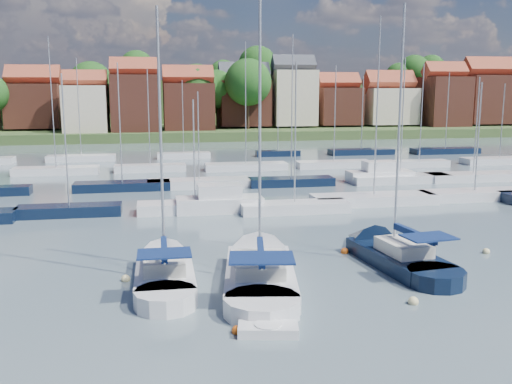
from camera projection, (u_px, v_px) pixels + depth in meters
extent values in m
plane|color=#4C5E67|center=(244.00, 174.00, 66.72)|extent=(260.00, 260.00, 0.00)
cube|color=silver|center=(165.00, 278.00, 29.27)|extent=(2.99, 7.01, 1.20)
cone|color=silver|center=(164.00, 254.00, 33.51)|extent=(2.95, 3.43, 2.91)
cylinder|color=silver|center=(166.00, 303.00, 25.89)|extent=(2.94, 2.94, 1.20)
cube|color=beige|center=(164.00, 263.00, 28.63)|extent=(2.07, 2.93, 0.70)
cylinder|color=#B2B2B7|center=(161.00, 140.00, 28.49)|extent=(0.14, 0.14, 12.93)
cylinder|color=#B2B2B7|center=(164.00, 252.00, 27.54)|extent=(0.15, 3.88, 0.10)
cube|color=#0F204D|center=(164.00, 249.00, 27.52)|extent=(0.34, 3.69, 0.35)
cube|color=#0F204D|center=(164.00, 253.00, 26.27)|extent=(2.49, 1.77, 0.08)
cube|color=silver|center=(260.00, 279.00, 29.10)|extent=(4.75, 8.72, 1.20)
cone|color=silver|center=(258.00, 251.00, 34.18)|extent=(4.06, 4.53, 3.44)
cylinder|color=silver|center=(262.00, 310.00, 25.03)|extent=(3.96, 3.96, 1.20)
cube|color=beige|center=(260.00, 265.00, 28.36)|extent=(2.94, 3.79, 0.70)
cylinder|color=#B2B2B7|center=(260.00, 116.00, 28.20)|extent=(0.14, 0.14, 15.30)
cylinder|color=#B2B2B7|center=(261.00, 255.00, 27.08)|extent=(0.85, 4.54, 0.10)
cube|color=#0F204D|center=(261.00, 252.00, 27.06)|extent=(1.01, 4.35, 0.35)
cube|color=#0F204D|center=(262.00, 258.00, 25.56)|extent=(3.23, 2.52, 0.08)
cube|color=black|center=(398.00, 261.00, 32.16)|extent=(3.84, 7.43, 1.20)
cone|color=black|center=(361.00, 241.00, 36.33)|extent=(3.38, 3.81, 2.97)
cylinder|color=black|center=(436.00, 281.00, 28.83)|extent=(3.32, 3.32, 1.20)
cube|color=beige|center=(404.00, 247.00, 31.53)|extent=(2.44, 3.20, 0.70)
cylinder|color=#B2B2B7|center=(399.00, 130.00, 31.33)|extent=(0.14, 0.14, 13.48)
cylinder|color=#B2B2B7|center=(414.00, 237.00, 30.45)|extent=(0.60, 3.93, 0.10)
cube|color=#0F204D|center=(414.00, 234.00, 30.43)|extent=(0.77, 3.76, 0.35)
cube|color=#0F204D|center=(429.00, 237.00, 29.20)|extent=(2.73, 2.08, 0.08)
cube|color=silver|center=(268.00, 330.00, 23.09)|extent=(2.61, 1.57, 0.48)
cylinder|color=silver|center=(268.00, 327.00, 23.06)|extent=(1.13, 1.13, 0.31)
sphere|color=#D85914|center=(237.00, 333.00, 23.25)|extent=(0.45, 0.45, 0.45)
sphere|color=#D85914|center=(253.00, 309.00, 25.79)|extent=(0.49, 0.49, 0.49)
sphere|color=beige|center=(413.00, 304.00, 26.42)|extent=(0.50, 0.50, 0.50)
sphere|color=#D85914|center=(345.00, 253.00, 34.62)|extent=(0.47, 0.47, 0.47)
sphere|color=beige|center=(126.00, 281.00, 29.57)|extent=(0.47, 0.47, 0.47)
sphere|color=beige|center=(486.00, 253.00, 34.58)|extent=(0.44, 0.44, 0.44)
cube|color=black|center=(69.00, 211.00, 44.79)|extent=(8.01, 2.24, 1.00)
cylinder|color=#B2B2B7|center=(65.00, 141.00, 43.80)|extent=(0.12, 0.12, 10.16)
cube|color=silver|center=(195.00, 208.00, 46.20)|extent=(9.22, 2.58, 1.00)
cylinder|color=#B2B2B7|center=(194.00, 151.00, 45.39)|extent=(0.12, 0.12, 8.18)
cube|color=silver|center=(294.00, 208.00, 46.06)|extent=(8.78, 2.46, 1.00)
cylinder|color=#B2B2B7|center=(295.00, 133.00, 44.99)|extent=(0.12, 0.12, 11.06)
cube|color=silver|center=(374.00, 200.00, 49.40)|extent=(10.79, 3.02, 1.00)
cylinder|color=#B2B2B7|center=(377.00, 108.00, 47.99)|extent=(0.12, 0.12, 14.87)
cube|color=silver|center=(474.00, 196.00, 51.47)|extent=(10.13, 2.84, 1.00)
cylinder|color=#B2B2B7|center=(478.00, 137.00, 50.53)|extent=(0.12, 0.12, 9.59)
cube|color=silver|center=(219.00, 206.00, 46.33)|extent=(7.00, 2.60, 1.40)
cube|color=silver|center=(219.00, 192.00, 46.14)|extent=(3.50, 2.20, 1.30)
cube|color=black|center=(122.00, 187.00, 56.16)|extent=(9.30, 2.60, 1.00)
cylinder|color=#B2B2B7|center=(120.00, 123.00, 55.06)|extent=(0.12, 0.12, 11.48)
cube|color=silver|center=(199.00, 184.00, 57.87)|extent=(10.40, 2.91, 1.00)
cylinder|color=#B2B2B7|center=(198.00, 136.00, 57.01)|extent=(0.12, 0.12, 8.77)
cube|color=black|center=(291.00, 182.00, 58.84)|extent=(8.80, 2.46, 1.00)
cylinder|color=#B2B2B7|center=(292.00, 107.00, 57.48)|extent=(0.12, 0.12, 14.33)
cube|color=silver|center=(400.00, 179.00, 60.83)|extent=(10.73, 3.00, 1.00)
cylinder|color=#B2B2B7|center=(403.00, 117.00, 59.67)|extent=(0.12, 0.12, 12.14)
cube|color=silver|center=(473.00, 177.00, 62.13)|extent=(10.48, 2.93, 1.00)
cylinder|color=#B2B2B7|center=(477.00, 126.00, 61.13)|extent=(0.12, 0.12, 10.28)
cube|color=silver|center=(380.00, 177.00, 61.27)|extent=(7.00, 2.60, 1.40)
cube|color=silver|center=(380.00, 167.00, 61.08)|extent=(3.50, 2.20, 1.30)
cube|color=silver|center=(56.00, 171.00, 66.89)|extent=(9.71, 2.72, 1.00)
cylinder|color=#B2B2B7|center=(52.00, 103.00, 65.48)|extent=(0.12, 0.12, 14.88)
cube|color=silver|center=(150.00, 169.00, 69.11)|extent=(8.49, 2.38, 1.00)
cylinder|color=#B2B2B7|center=(149.00, 118.00, 68.02)|extent=(0.12, 0.12, 11.31)
cube|color=silver|center=(246.00, 167.00, 70.46)|extent=(10.16, 2.85, 1.00)
cylinder|color=#B2B2B7|center=(246.00, 103.00, 69.08)|extent=(0.12, 0.12, 14.59)
cube|color=silver|center=(334.00, 165.00, 72.59)|extent=(9.53, 2.67, 1.00)
cylinder|color=#B2B2B7|center=(335.00, 114.00, 71.44)|extent=(0.12, 0.12, 11.91)
cube|color=silver|center=(419.00, 164.00, 73.18)|extent=(7.62, 2.13, 1.00)
cylinder|color=#B2B2B7|center=(422.00, 113.00, 72.02)|extent=(0.12, 0.12, 12.13)
cube|color=silver|center=(499.00, 161.00, 76.37)|extent=(10.17, 2.85, 1.00)
cylinder|color=#B2B2B7|center=(502.00, 121.00, 75.42)|extent=(0.12, 0.12, 9.73)
cube|color=silver|center=(81.00, 159.00, 79.10)|extent=(9.24, 2.59, 1.00)
cylinder|color=#B2B2B7|center=(79.00, 107.00, 77.85)|extent=(0.12, 0.12, 13.17)
cube|color=silver|center=(184.00, 156.00, 82.33)|extent=(7.57, 2.12, 1.00)
cylinder|color=#B2B2B7|center=(183.00, 117.00, 81.34)|extent=(0.12, 0.12, 10.24)
cube|color=black|center=(278.00, 154.00, 84.97)|extent=(6.58, 1.84, 1.00)
cylinder|color=#B2B2B7|center=(278.00, 124.00, 84.17)|extent=(0.12, 0.12, 8.01)
cube|color=black|center=(361.00, 152.00, 87.22)|extent=(9.92, 2.78, 1.00)
cylinder|color=#B2B2B7|center=(362.00, 113.00, 86.16)|extent=(0.12, 0.12, 10.92)
cube|color=black|center=(445.00, 151.00, 88.57)|extent=(10.55, 2.95, 1.00)
cylinder|color=#B2B2B7|center=(447.00, 111.00, 87.47)|extent=(0.12, 0.12, 11.51)
cube|color=#43552A|center=(195.00, 128.00, 141.21)|extent=(200.00, 70.00, 3.00)
cube|color=#43552A|center=(188.00, 106.00, 164.59)|extent=(200.00, 60.00, 14.00)
cube|color=brown|center=(35.00, 106.00, 115.55)|extent=(10.37, 9.97, 8.73)
cube|color=brown|center=(33.00, 77.00, 114.55)|extent=(10.57, 5.13, 5.13)
cube|color=beige|center=(86.00, 109.00, 109.06)|extent=(8.09, 8.80, 8.96)
cube|color=brown|center=(85.00, 80.00, 108.09)|extent=(8.25, 4.00, 4.00)
cube|color=brown|center=(136.00, 104.00, 111.45)|extent=(9.36, 10.17, 10.97)
cube|color=brown|center=(135.00, 69.00, 110.27)|extent=(9.54, 4.63, 4.63)
cube|color=brown|center=(189.00, 107.00, 115.07)|extent=(9.90, 8.56, 9.42)
cube|color=brown|center=(188.00, 77.00, 114.02)|extent=(10.10, 4.90, 4.90)
cube|color=brown|center=(244.00, 103.00, 121.94)|extent=(10.59, 8.93, 9.49)
cube|color=#383A42|center=(244.00, 74.00, 120.87)|extent=(10.80, 5.24, 5.24)
cube|color=beige|center=(293.00, 98.00, 122.81)|extent=(9.01, 8.61, 11.65)
cube|color=#383A42|center=(293.00, 65.00, 121.58)|extent=(9.19, 4.46, 4.46)
cube|color=brown|center=(337.00, 106.00, 126.15)|extent=(9.10, 9.34, 8.00)
cube|color=brown|center=(338.00, 83.00, 125.24)|extent=(9.28, 4.50, 4.50)
cube|color=beige|center=(388.00, 106.00, 127.85)|extent=(10.86, 9.59, 7.88)
cube|color=brown|center=(389.00, 82.00, 126.91)|extent=(11.07, 5.37, 5.37)
cube|color=brown|center=(443.00, 102.00, 127.18)|extent=(9.18, 9.96, 10.97)
cube|color=brown|center=(445.00, 72.00, 126.01)|extent=(9.36, 4.54, 4.54)
cube|color=brown|center=(486.00, 99.00, 130.37)|extent=(11.39, 9.67, 10.76)
cube|color=brown|center=(489.00, 69.00, 129.17)|extent=(11.62, 5.64, 5.64)
cylinder|color=#382619|center=(413.00, 95.00, 148.37)|extent=(0.50, 0.50, 4.47)
sphere|color=#29571B|center=(414.00, 71.00, 147.29)|extent=(8.18, 8.18, 8.18)
cylinder|color=#382619|center=(218.00, 118.00, 120.80)|extent=(0.50, 0.50, 4.46)
sphere|color=#29571B|center=(218.00, 89.00, 119.73)|extent=(8.15, 8.15, 8.15)
cylinder|color=#382619|center=(257.00, 95.00, 139.23)|extent=(0.50, 0.50, 5.15)
sphere|color=#29571B|center=(257.00, 65.00, 137.99)|extent=(9.41, 9.41, 9.41)
cylinder|color=#382619|center=(138.00, 94.00, 136.67)|extent=(0.50, 0.50, 4.56)
sphere|color=#29571B|center=(137.00, 68.00, 135.57)|extent=(8.34, 8.34, 8.34)
cylinder|color=#382619|center=(92.00, 116.00, 125.04)|extent=(0.50, 0.50, 5.15)
sphere|color=#29571B|center=(91.00, 83.00, 123.80)|extent=(9.42, 9.42, 9.42)
cylinder|color=#382619|center=(19.00, 104.00, 123.85)|extent=(0.50, 0.50, 3.42)
sphere|color=#29571B|center=(18.00, 82.00, 123.03)|extent=(6.26, 6.26, 6.26)
cylinder|color=#382619|center=(258.00, 117.00, 131.18)|extent=(0.50, 0.50, 3.77)
sphere|color=#29571B|center=(258.00, 95.00, 130.28)|extent=(6.89, 6.89, 6.89)
cylinder|color=#382619|center=(248.00, 117.00, 116.89)|extent=(0.50, 0.50, 5.21)
sphere|color=#29571B|center=(248.00, 82.00, 115.64)|extent=(9.53, 9.53, 9.53)
cylinder|color=#382619|center=(458.00, 118.00, 136.80)|extent=(0.50, 0.50, 2.97)
sphere|color=#29571B|center=(459.00, 101.00, 136.08)|extent=(5.44, 5.44, 5.44)
cylinder|color=#382619|center=(197.00, 118.00, 117.84)|extent=(0.50, 0.50, 4.84)
sphere|color=#29571B|center=(197.00, 86.00, 116.68)|extent=(8.85, 8.85, 8.85)
cylinder|color=#382619|center=(398.00, 96.00, 147.91)|extent=(0.50, 0.50, 3.72)
sphere|color=#29571B|center=(399.00, 76.00, 147.01)|extent=(6.80, 6.80, 6.80)
cylinder|color=#382619|center=(443.00, 117.00, 128.05)|extent=(0.50, 0.50, 4.05)
sphere|color=#29571B|center=(444.00, 93.00, 127.08)|extent=(7.40, 7.40, 7.40)
cylinder|color=#382619|center=(224.00, 98.00, 137.49)|extent=(0.50, 0.50, 3.93)
sphere|color=#29571B|center=(223.00, 75.00, 136.54)|extent=(7.19, 7.19, 7.19)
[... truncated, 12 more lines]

